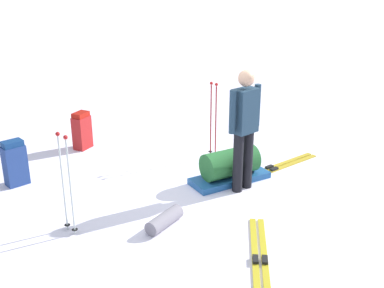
{
  "coord_description": "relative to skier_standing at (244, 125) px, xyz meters",
  "views": [
    {
      "loc": [
        -5.22,
        3.0,
        3.0
      ],
      "look_at": [
        0.0,
        0.0,
        0.7
      ],
      "focal_mm": 44.66,
      "sensor_mm": 36.0,
      "label": 1
    }
  ],
  "objects": [
    {
      "name": "backpack_bright",
      "position": [
        1.73,
        2.72,
        -0.63
      ],
      "size": [
        0.27,
        0.34,
        0.67
      ],
      "color": "navy",
      "rests_on": "ground_plane"
    },
    {
      "name": "ski_pair_far",
      "position": [
        -1.55,
        0.86,
        -0.94
      ],
      "size": [
        1.56,
        1.16,
        0.05
      ],
      "color": "gold",
      "rests_on": "ground_plane"
    },
    {
      "name": "ski_poles_planted_near",
      "position": [
        0.07,
        2.43,
        -0.26
      ],
      "size": [
        0.22,
        0.12,
        1.24
      ],
      "color": "#AEBBBA",
      "rests_on": "ground_plane"
    },
    {
      "name": "gear_sled",
      "position": [
        0.29,
        0.01,
        -0.73
      ],
      "size": [
        0.46,
        1.18,
        0.49
      ],
      "color": "#1E5292",
      "rests_on": "ground_plane"
    },
    {
      "name": "sleeping_mat_rolled",
      "position": [
        -0.38,
        1.42,
        -0.86
      ],
      "size": [
        0.41,
        0.57,
        0.18
      ],
      "primitive_type": "cylinder",
      "rotation": [
        0.0,
        1.57,
        5.17
      ],
      "color": "slate",
      "rests_on": "ground_plane"
    },
    {
      "name": "skier_standing",
      "position": [
        0.0,
        0.0,
        0.0
      ],
      "size": [
        0.28,
        0.56,
        1.7
      ],
      "color": "black",
      "rests_on": "ground_plane"
    },
    {
      "name": "ski_pair_near",
      "position": [
        0.3,
        -0.78,
        -0.94
      ],
      "size": [
        0.45,
        1.95,
        0.05
      ],
      "color": "gold",
      "rests_on": "ground_plane"
    },
    {
      "name": "ground_plane",
      "position": [
        0.3,
        0.64,
        -0.95
      ],
      "size": [
        80.0,
        80.0,
        0.0
      ],
      "primitive_type": "plane",
      "color": "white"
    },
    {
      "name": "backpack_large_dark",
      "position": [
        2.66,
        1.45,
        -0.64
      ],
      "size": [
        0.34,
        0.36,
        0.64
      ],
      "color": "maroon",
      "rests_on": "ground_plane"
    },
    {
      "name": "ski_poles_planted_far",
      "position": [
        1.25,
        -0.3,
        -0.26
      ],
      "size": [
        0.17,
        0.1,
        1.24
      ],
      "color": "maroon",
      "rests_on": "ground_plane"
    }
  ]
}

